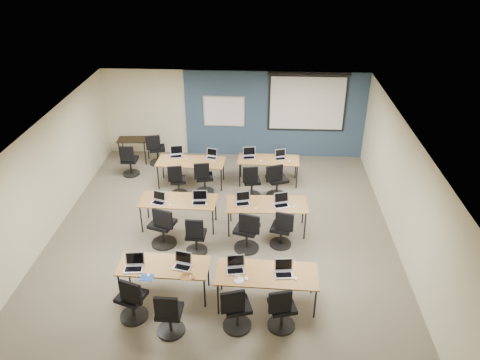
# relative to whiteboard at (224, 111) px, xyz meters

# --- Properties ---
(floor) EXTENTS (8.00, 9.00, 0.02)m
(floor) POSITION_rel_whiteboard_xyz_m (0.30, -4.43, -1.45)
(floor) COLOR #6B6354
(floor) RESTS_ON ground
(ceiling) EXTENTS (8.00, 9.00, 0.02)m
(ceiling) POSITION_rel_whiteboard_xyz_m (0.30, -4.43, 1.25)
(ceiling) COLOR white
(ceiling) RESTS_ON ground
(wall_back) EXTENTS (8.00, 0.04, 2.70)m
(wall_back) POSITION_rel_whiteboard_xyz_m (0.30, 0.07, -0.10)
(wall_back) COLOR beige
(wall_back) RESTS_ON ground
(wall_front) EXTENTS (8.00, 0.04, 2.70)m
(wall_front) POSITION_rel_whiteboard_xyz_m (0.30, -8.93, -0.10)
(wall_front) COLOR beige
(wall_front) RESTS_ON ground
(wall_left) EXTENTS (0.04, 9.00, 2.70)m
(wall_left) POSITION_rel_whiteboard_xyz_m (-3.70, -4.43, -0.10)
(wall_left) COLOR beige
(wall_left) RESTS_ON ground
(wall_right) EXTENTS (0.04, 9.00, 2.70)m
(wall_right) POSITION_rel_whiteboard_xyz_m (4.30, -4.43, -0.10)
(wall_right) COLOR beige
(wall_right) RESTS_ON ground
(blue_accent_panel) EXTENTS (5.50, 0.04, 2.70)m
(blue_accent_panel) POSITION_rel_whiteboard_xyz_m (1.55, 0.04, -0.10)
(blue_accent_panel) COLOR #3D5977
(blue_accent_panel) RESTS_ON wall_back
(whiteboard) EXTENTS (1.28, 0.03, 0.98)m
(whiteboard) POSITION_rel_whiteboard_xyz_m (0.00, 0.00, 0.00)
(whiteboard) COLOR silver
(whiteboard) RESTS_ON wall_back
(projector_screen) EXTENTS (2.40, 0.10, 1.82)m
(projector_screen) POSITION_rel_whiteboard_xyz_m (2.50, -0.02, 0.44)
(projector_screen) COLOR black
(projector_screen) RESTS_ON wall_back
(training_table_front_left) EXTENTS (1.74, 0.73, 0.73)m
(training_table_front_left) POSITION_rel_whiteboard_xyz_m (-0.63, -6.48, -0.77)
(training_table_front_left) COLOR brown
(training_table_front_left) RESTS_ON floor
(training_table_front_right) EXTENTS (1.91, 0.80, 0.73)m
(training_table_front_right) POSITION_rel_whiteboard_xyz_m (1.35, -6.61, -0.76)
(training_table_front_right) COLOR brown
(training_table_front_right) RESTS_ON floor
(training_table_mid_left) EXTENTS (1.82, 0.76, 0.73)m
(training_table_mid_left) POSITION_rel_whiteboard_xyz_m (-0.76, -4.08, -0.76)
(training_table_mid_left) COLOR brown
(training_table_mid_left) RESTS_ON floor
(training_table_mid_right) EXTENTS (1.88, 0.78, 0.73)m
(training_table_mid_right) POSITION_rel_whiteboard_xyz_m (1.35, -4.13, -0.76)
(training_table_mid_right) COLOR brown
(training_table_mid_right) RESTS_ON floor
(training_table_back_left) EXTENTS (1.86, 0.77, 0.73)m
(training_table_back_left) POSITION_rel_whiteboard_xyz_m (-0.77, -2.00, -0.76)
(training_table_back_left) COLOR #A25C2F
(training_table_back_left) RESTS_ON floor
(training_table_back_right) EXTENTS (1.70, 0.71, 0.73)m
(training_table_back_right) POSITION_rel_whiteboard_xyz_m (1.38, -1.77, -0.77)
(training_table_back_right) COLOR brown
(training_table_back_right) RESTS_ON floor
(laptop_0) EXTENTS (0.36, 0.31, 0.27)m
(laptop_0) POSITION_rel_whiteboard_xyz_m (-1.17, -6.58, -0.65)
(laptop_0) COLOR silver
(laptop_0) RESTS_ON training_table_front_left
(mouse_0) EXTENTS (0.07, 0.10, 0.03)m
(mouse_0) POSITION_rel_whiteboard_xyz_m (-0.85, -6.80, -0.71)
(mouse_0) COLOR white
(mouse_0) RESTS_ON training_table_front_left
(task_chair_0) EXTENTS (0.55, 0.53, 1.01)m
(task_chair_0) POSITION_rel_whiteboard_xyz_m (-1.10, -7.17, -1.03)
(task_chair_0) COLOR black
(task_chair_0) RESTS_ON floor
(laptop_1) EXTENTS (0.34, 0.29, 0.26)m
(laptop_1) POSITION_rel_whiteboard_xyz_m (-0.26, -6.48, -0.66)
(laptop_1) COLOR #ABACB3
(laptop_1) RESTS_ON training_table_front_left
(mouse_1) EXTENTS (0.07, 0.10, 0.03)m
(mouse_1) POSITION_rel_whiteboard_xyz_m (-0.05, -6.78, -0.71)
(mouse_1) COLOR white
(mouse_1) RESTS_ON training_table_front_left
(task_chair_1) EXTENTS (0.50, 0.50, 0.99)m
(task_chair_1) POSITION_rel_whiteboard_xyz_m (-0.36, -7.49, -1.04)
(task_chair_1) COLOR black
(task_chair_1) RESTS_ON floor
(laptop_2) EXTENTS (0.34, 0.29, 0.26)m
(laptop_2) POSITION_rel_whiteboard_xyz_m (0.76, -6.53, -0.66)
(laptop_2) COLOR #A2A1AB
(laptop_2) RESTS_ON training_table_front_right
(mouse_2) EXTENTS (0.09, 0.12, 0.04)m
(mouse_2) POSITION_rel_whiteboard_xyz_m (0.97, -6.80, -0.71)
(mouse_2) COLOR white
(mouse_2) RESTS_ON training_table_front_right
(task_chair_2) EXTENTS (0.54, 0.53, 1.01)m
(task_chair_2) POSITION_rel_whiteboard_xyz_m (0.81, -7.30, -1.03)
(task_chair_2) COLOR black
(task_chair_2) RESTS_ON floor
(laptop_3) EXTENTS (0.34, 0.29, 0.26)m
(laptop_3) POSITION_rel_whiteboard_xyz_m (1.66, -6.60, -0.66)
(laptop_3) COLOR #A9A9AF
(laptop_3) RESTS_ON training_table_front_right
(mouse_3) EXTENTS (0.08, 0.10, 0.03)m
(mouse_3) POSITION_rel_whiteboard_xyz_m (1.88, -6.75, -0.71)
(mouse_3) COLOR white
(mouse_3) RESTS_ON training_table_front_right
(task_chair_3) EXTENTS (0.51, 0.51, 0.99)m
(task_chair_3) POSITION_rel_whiteboard_xyz_m (1.62, -7.25, -1.04)
(task_chair_3) COLOR black
(task_chair_3) RESTS_ON floor
(laptop_4) EXTENTS (0.32, 0.27, 0.24)m
(laptop_4) POSITION_rel_whiteboard_xyz_m (-1.20, -4.20, -0.66)
(laptop_4) COLOR silver
(laptop_4) RESTS_ON training_table_mid_left
(mouse_4) EXTENTS (0.06, 0.09, 0.03)m
(mouse_4) POSITION_rel_whiteboard_xyz_m (-0.91, -4.34, -0.71)
(mouse_4) COLOR white
(mouse_4) RESTS_ON training_table_mid_left
(task_chair_4) EXTENTS (0.60, 0.58, 1.05)m
(task_chair_4) POSITION_rel_whiteboard_xyz_m (-0.98, -4.88, -1.01)
(task_chair_4) COLOR black
(task_chair_4) RESTS_ON floor
(laptop_5) EXTENTS (0.35, 0.29, 0.26)m
(laptop_5) POSITION_rel_whiteboard_xyz_m (-0.24, -4.15, -0.66)
(laptop_5) COLOR #B1B1B6
(laptop_5) RESTS_ON training_table_mid_left
(mouse_5) EXTENTS (0.08, 0.11, 0.03)m
(mouse_5) POSITION_rel_whiteboard_xyz_m (-0.07, -4.25, -0.71)
(mouse_5) COLOR white
(mouse_5) RESTS_ON training_table_mid_left
(task_chair_5) EXTENTS (0.48, 0.48, 0.96)m
(task_chair_5) POSITION_rel_whiteboard_xyz_m (-0.21, -5.12, -1.05)
(task_chair_5) COLOR black
(task_chair_5) RESTS_ON floor
(laptop_6) EXTENTS (0.34, 0.29, 0.26)m
(laptop_6) POSITION_rel_whiteboard_xyz_m (0.78, -4.13, -0.66)
(laptop_6) COLOR silver
(laptop_6) RESTS_ON training_table_mid_right
(mouse_6) EXTENTS (0.07, 0.10, 0.03)m
(mouse_6) POSITION_rel_whiteboard_xyz_m (1.09, -4.37, -0.71)
(mouse_6) COLOR white
(mouse_6) RESTS_ON training_table_mid_right
(task_chair_6) EXTENTS (0.57, 0.57, 1.04)m
(task_chair_6) POSITION_rel_whiteboard_xyz_m (0.92, -4.96, -1.02)
(task_chair_6) COLOR black
(task_chair_6) RESTS_ON floor
(laptop_7) EXTENTS (0.36, 0.30, 0.27)m
(laptop_7) POSITION_rel_whiteboard_xyz_m (1.67, -4.15, -0.65)
(laptop_7) COLOR #AAAAB1
(laptop_7) RESTS_ON training_table_mid_right
(mouse_7) EXTENTS (0.08, 0.11, 0.04)m
(mouse_7) POSITION_rel_whiteboard_xyz_m (1.96, -4.27, -0.71)
(mouse_7) COLOR white
(mouse_7) RESTS_ON training_table_mid_right
(task_chair_7) EXTENTS (0.50, 0.50, 0.98)m
(task_chair_7) POSITION_rel_whiteboard_xyz_m (1.69, -4.77, -1.05)
(task_chair_7) COLOR black
(task_chair_7) RESTS_ON floor
(laptop_8) EXTENTS (0.36, 0.31, 0.27)m
(laptop_8) POSITION_rel_whiteboard_xyz_m (-1.22, -1.69, -0.65)
(laptop_8) COLOR silver
(laptop_8) RESTS_ON training_table_back_left
(mouse_8) EXTENTS (0.07, 0.10, 0.03)m
(mouse_8) POSITION_rel_whiteboard_xyz_m (-0.90, -1.89, -0.71)
(mouse_8) COLOR white
(mouse_8) RESTS_ON training_table_back_left
(task_chair_8) EXTENTS (0.46, 0.46, 0.95)m
(task_chair_8) POSITION_rel_whiteboard_xyz_m (-1.05, -2.63, -1.06)
(task_chair_8) COLOR black
(task_chair_8) RESTS_ON floor
(laptop_9) EXTENTS (0.31, 0.26, 0.23)m
(laptop_9) POSITION_rel_whiteboard_xyz_m (-0.21, -1.74, -0.66)
(laptop_9) COLOR #B3B3B3
(laptop_9) RESTS_ON training_table_back_left
(mouse_9) EXTENTS (0.07, 0.10, 0.03)m
(mouse_9) POSITION_rel_whiteboard_xyz_m (-0.12, -2.00, -0.71)
(mouse_9) COLOR white
(mouse_9) RESTS_ON training_table_back_left
(task_chair_9) EXTENTS (0.50, 0.50, 0.98)m
(task_chair_9) POSITION_rel_whiteboard_xyz_m (-0.35, -2.49, -1.04)
(task_chair_9) COLOR black
(task_chair_9) RESTS_ON floor
(laptop_10) EXTENTS (0.35, 0.30, 0.27)m
(laptop_10) POSITION_rel_whiteboard_xyz_m (0.83, -1.66, -0.65)
(laptop_10) COLOR silver
(laptop_10) RESTS_ON training_table_back_right
(mouse_10) EXTENTS (0.09, 0.11, 0.03)m
(mouse_10) POSITION_rel_whiteboard_xyz_m (1.17, -1.90, -0.71)
(mouse_10) COLOR white
(mouse_10) RESTS_ON training_table_back_right
(task_chair_10) EXTENTS (0.49, 0.49, 0.97)m
(task_chair_10) POSITION_rel_whiteboard_xyz_m (0.93, -2.61, -1.05)
(task_chair_10) COLOR black
(task_chair_10) RESTS_ON floor
(laptop_11) EXTENTS (0.31, 0.26, 0.24)m
(laptop_11) POSITION_rel_whiteboard_xyz_m (1.70, -1.69, -0.66)
(laptop_11) COLOR #BDBDBF
(laptop_11) RESTS_ON training_table_back_right
(mouse_11) EXTENTS (0.09, 0.11, 0.03)m
(mouse_11) POSITION_rel_whiteboard_xyz_m (1.95, -1.87, -0.71)
(mouse_11) COLOR white
(mouse_11) RESTS_ON training_table_back_right
(task_chair_11) EXTENTS (0.59, 0.56, 1.03)m
(task_chair_11) POSITION_rel_whiteboard_xyz_m (1.59, -2.59, -1.02)
(task_chair_11) COLOR black
(task_chair_11) RESTS_ON floor
(blue_mousepad) EXTENTS (0.25, 0.21, 0.01)m
(blue_mousepad) POSITION_rel_whiteboard_xyz_m (-0.87, -6.85, -0.72)
(blue_mousepad) COLOR navy
(blue_mousepad) RESTS_ON training_table_front_left
(snack_bowl) EXTENTS (0.27, 0.27, 0.06)m
(snack_bowl) POSITION_rel_whiteboard_xyz_m (-0.13, -6.85, -0.69)
(snack_bowl) COLOR brown
(snack_bowl) RESTS_ON training_table_front_left
(snack_plate) EXTENTS (0.20, 0.20, 0.01)m
(snack_plate) POSITION_rel_whiteboard_xyz_m (0.83, -6.84, -0.71)
(snack_plate) COLOR white
(snack_plate) RESTS_ON training_table_front_right
(coffee_cup) EXTENTS (0.06, 0.06, 0.05)m
(coffee_cup) POSITION_rel_whiteboard_xyz_m (0.80, -6.77, -0.68)
(coffee_cup) COLOR white
(coffee_cup) RESTS_ON snack_plate
(utility_table) EXTENTS (0.90, 0.50, 0.75)m
(utility_table) POSITION_rel_whiteboard_xyz_m (-2.74, -0.65, -0.80)
(utility_table) COLOR black
(utility_table) RESTS_ON floor
(spare_chair_a) EXTENTS (0.53, 0.53, 1.01)m
(spare_chair_a) POSITION_rel_whiteboard_xyz_m (-2.01, -0.80, -1.03)
(spare_chair_a) COLOR black
(spare_chair_a) RESTS_ON floor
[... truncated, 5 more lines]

